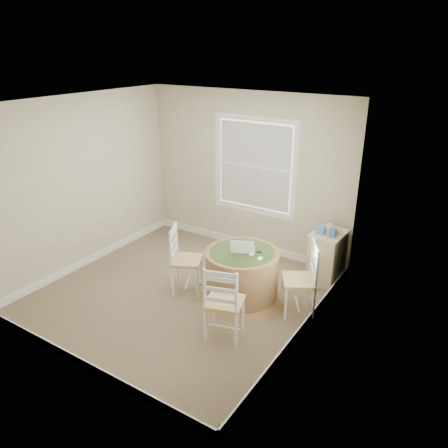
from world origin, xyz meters
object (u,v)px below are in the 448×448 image
Objects in this scene: chair_left at (187,260)px; chair_near at (224,302)px; laptop at (243,249)px; chair_right at (299,280)px; corner_chest at (327,257)px; round_table at (242,273)px.

chair_left and chair_near have the same top height.
chair_right is at bearing 160.08° from laptop.
round_table is at bearing -122.89° from corner_chest.
chair_left is 1.00× the size of chair_right.
chair_left is 1.24× the size of corner_chest.
chair_right is at bearing -137.00° from chair_near.
corner_chest is (0.01, 0.99, -0.09)m from chair_right.
corner_chest is (0.78, 1.09, -0.00)m from round_table.
chair_left is 1.57m from chair_right.
chair_left is at bearing -136.62° from corner_chest.
round_table is 2.96× the size of laptop.
chair_left and chair_right have the same top height.
chair_near is 1.07m from chair_right.
round_table is 0.79m from chair_right.
laptop is (-0.25, 0.84, 0.26)m from chair_near.
round_table is at bearing -113.33° from chair_right.
chair_right reaches higher than round_table.
chair_near is 1.00× the size of chair_right.
chair_left is 2.03m from corner_chest.
corner_chest reaches higher than round_table.
chair_right is at bearing -104.57° from chair_left.
corner_chest is at bearing 42.31° from round_table.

